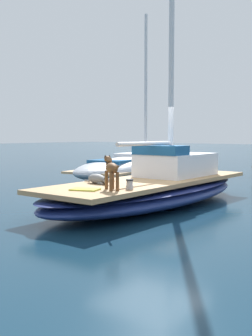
{
  "coord_description": "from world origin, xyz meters",
  "views": [
    {
      "loc": [
        6.12,
        -8.5,
        1.8
      ],
      "look_at": [
        0.0,
        -1.0,
        1.01
      ],
      "focal_mm": 44.92,
      "sensor_mm": 36.0,
      "label": 1
    }
  ],
  "objects_px": {
    "dog_brown": "(111,169)",
    "coiled_rope": "(108,180)",
    "deck_towel": "(85,189)",
    "moored_boat_port_side": "(136,166)",
    "deck_winch": "(130,185)",
    "sailboat_main": "(151,192)",
    "dog_grey": "(98,179)"
  },
  "relations": [
    {
      "from": "sailboat_main",
      "to": "deck_towel",
      "type": "bearing_deg",
      "value": -86.92
    },
    {
      "from": "sailboat_main",
      "to": "dog_grey",
      "type": "distance_m",
      "value": 1.62
    },
    {
      "from": "coiled_rope",
      "to": "moored_boat_port_side",
      "type": "xyz_separation_m",
      "value": [
        -3.66,
        5.81,
        -0.18
      ]
    },
    {
      "from": "coiled_rope",
      "to": "moored_boat_port_side",
      "type": "height_order",
      "value": "moored_boat_port_side"
    },
    {
      "from": "sailboat_main",
      "to": "moored_boat_port_side",
      "type": "relative_size",
      "value": 0.94
    },
    {
      "from": "deck_towel",
      "to": "moored_boat_port_side",
      "type": "xyz_separation_m",
      "value": [
        -4.33,
        7.29,
        -0.17
      ]
    },
    {
      "from": "deck_winch",
      "to": "deck_towel",
      "type": "distance_m",
      "value": 0.92
    },
    {
      "from": "deck_towel",
      "to": "moored_boat_port_side",
      "type": "relative_size",
      "value": 0.07
    },
    {
      "from": "deck_winch",
      "to": "deck_towel",
      "type": "xyz_separation_m",
      "value": [
        -0.62,
        -0.68,
        -0.08
      ]
    },
    {
      "from": "moored_boat_port_side",
      "to": "dog_brown",
      "type": "bearing_deg",
      "value": -55.73
    },
    {
      "from": "sailboat_main",
      "to": "moored_boat_port_side",
      "type": "height_order",
      "value": "moored_boat_port_side"
    },
    {
      "from": "sailboat_main",
      "to": "dog_grey",
      "type": "height_order",
      "value": "dog_grey"
    },
    {
      "from": "dog_brown",
      "to": "deck_towel",
      "type": "height_order",
      "value": "dog_brown"
    },
    {
      "from": "dog_brown",
      "to": "coiled_rope",
      "type": "distance_m",
      "value": 1.55
    },
    {
      "from": "dog_brown",
      "to": "coiled_rope",
      "type": "xyz_separation_m",
      "value": [
        -1.04,
        1.08,
        -0.4
      ]
    },
    {
      "from": "coiled_rope",
      "to": "deck_towel",
      "type": "height_order",
      "value": "coiled_rope"
    },
    {
      "from": "sailboat_main",
      "to": "dog_brown",
      "type": "relative_size",
      "value": 8.82
    },
    {
      "from": "sailboat_main",
      "to": "deck_towel",
      "type": "xyz_separation_m",
      "value": [
        0.13,
        -2.48,
        0.34
      ]
    },
    {
      "from": "deck_towel",
      "to": "moored_boat_port_side",
      "type": "bearing_deg",
      "value": 120.74
    },
    {
      "from": "deck_towel",
      "to": "sailboat_main",
      "type": "bearing_deg",
      "value": 93.08
    },
    {
      "from": "dog_brown",
      "to": "coiled_rope",
      "type": "relative_size",
      "value": 2.55
    },
    {
      "from": "dog_brown",
      "to": "deck_towel",
      "type": "xyz_separation_m",
      "value": [
        -0.36,
        -0.4,
        -0.41
      ]
    },
    {
      "from": "dog_brown",
      "to": "moored_boat_port_side",
      "type": "height_order",
      "value": "moored_boat_port_side"
    },
    {
      "from": "sailboat_main",
      "to": "coiled_rope",
      "type": "xyz_separation_m",
      "value": [
        -0.54,
        -1.0,
        0.35
      ]
    },
    {
      "from": "dog_grey",
      "to": "deck_winch",
      "type": "height_order",
      "value": "dog_grey"
    },
    {
      "from": "dog_grey",
      "to": "coiled_rope",
      "type": "distance_m",
      "value": 0.51
    },
    {
      "from": "deck_winch",
      "to": "sailboat_main",
      "type": "bearing_deg",
      "value": 112.67
    },
    {
      "from": "sailboat_main",
      "to": "deck_towel",
      "type": "relative_size",
      "value": 13.01
    },
    {
      "from": "dog_brown",
      "to": "moored_boat_port_side",
      "type": "xyz_separation_m",
      "value": [
        -4.69,
        6.89,
        -0.58
      ]
    },
    {
      "from": "sailboat_main",
      "to": "deck_winch",
      "type": "bearing_deg",
      "value": -67.33
    },
    {
      "from": "dog_grey",
      "to": "coiled_rope",
      "type": "relative_size",
      "value": 2.92
    },
    {
      "from": "dog_brown",
      "to": "deck_winch",
      "type": "xyz_separation_m",
      "value": [
        0.26,
        0.28,
        -0.32
      ]
    }
  ]
}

